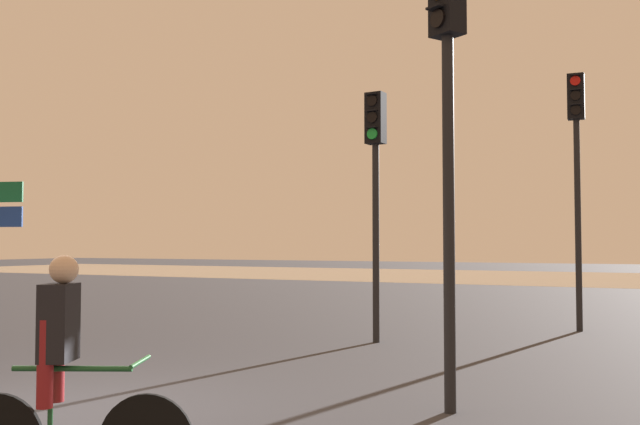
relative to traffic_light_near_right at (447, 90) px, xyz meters
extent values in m
plane|color=#333338|center=(-3.49, -1.90, -3.28)|extent=(120.00, 120.00, 0.00)
cube|color=#9E937F|center=(-3.49, 30.50, -3.27)|extent=(80.00, 16.00, 0.01)
cylinder|color=black|center=(0.00, 0.00, -1.36)|extent=(0.12, 0.12, 3.84)
cylinder|color=black|center=(-0.06, -0.11, 0.72)|extent=(0.18, 0.12, 0.19)
cube|color=black|center=(-0.07, -0.13, 0.83)|extent=(0.22, 0.20, 0.02)
cylinder|color=black|center=(-2.57, 4.45, -1.55)|extent=(0.12, 0.12, 3.45)
cube|color=black|center=(-2.57, 4.45, 0.62)|extent=(0.34, 0.26, 0.90)
cylinder|color=black|center=(-2.58, 4.32, 0.91)|extent=(0.19, 0.04, 0.19)
cube|color=black|center=(-2.59, 4.30, 1.02)|extent=(0.20, 0.13, 0.02)
cylinder|color=black|center=(-2.58, 4.32, 0.62)|extent=(0.19, 0.04, 0.19)
cube|color=black|center=(-2.59, 4.30, 0.73)|extent=(0.20, 0.13, 0.02)
cylinder|color=green|center=(-2.58, 4.32, 0.33)|extent=(0.19, 0.04, 0.19)
cube|color=black|center=(-2.59, 4.30, 0.44)|extent=(0.20, 0.13, 0.02)
cylinder|color=black|center=(0.40, 7.65, -1.20)|extent=(0.12, 0.12, 4.15)
cube|color=black|center=(0.40, 7.65, 1.33)|extent=(0.33, 0.26, 0.90)
cylinder|color=red|center=(0.40, 7.52, 1.62)|extent=(0.19, 0.04, 0.19)
cube|color=black|center=(0.40, 7.50, 1.73)|extent=(0.20, 0.13, 0.02)
cylinder|color=black|center=(0.40, 7.52, 1.33)|extent=(0.19, 0.04, 0.19)
cube|color=black|center=(0.40, 7.50, 1.44)|extent=(0.20, 0.13, 0.02)
cylinder|color=black|center=(0.40, 7.52, 1.04)|extent=(0.19, 0.04, 0.19)
cube|color=black|center=(0.40, 7.50, 1.15)|extent=(0.20, 0.13, 0.02)
cylinder|color=#1E592D|center=(-1.73, -3.35, -2.45)|extent=(0.78, 0.39, 0.04)
cylinder|color=#1E592D|center=(-1.86, -3.42, -2.67)|extent=(0.04, 0.04, 0.55)
cylinder|color=#1E592D|center=(-1.30, -3.15, -2.40)|extent=(0.22, 0.43, 0.03)
cylinder|color=maroon|center=(-1.82, -3.51, -2.40)|extent=(0.11, 0.11, 0.60)
cylinder|color=maroon|center=(-1.91, -3.33, -2.40)|extent=(0.11, 0.11, 0.60)
cube|color=black|center=(-1.82, -3.40, -2.13)|extent=(0.31, 0.36, 0.54)
sphere|color=beige|center=(-1.79, -3.38, -1.76)|extent=(0.20, 0.20, 0.20)
camera|label=1|loc=(2.03, -7.07, -1.58)|focal=40.00mm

